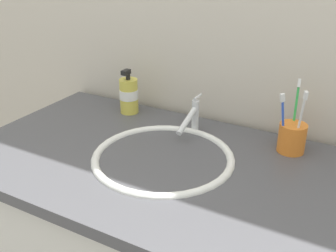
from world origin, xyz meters
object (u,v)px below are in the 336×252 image
at_px(faucet, 192,117).
at_px(toothbrush_blue, 283,119).
at_px(toothbrush_cup, 292,138).
at_px(soap_dispenser, 129,95).
at_px(toothbrush_green, 295,110).
at_px(toothbrush_white, 300,119).

height_order(faucet, toothbrush_blue, toothbrush_blue).
xyz_separation_m(toothbrush_cup, soap_dispenser, (-0.59, 0.02, 0.02)).
xyz_separation_m(faucet, toothbrush_green, (0.31, 0.06, 0.06)).
height_order(toothbrush_cup, toothbrush_blue, toothbrush_blue).
xyz_separation_m(toothbrush_blue, toothbrush_white, (0.05, 0.00, 0.01)).
height_order(toothbrush_cup, toothbrush_green, toothbrush_green).
height_order(toothbrush_blue, soap_dispenser, toothbrush_blue).
relative_size(toothbrush_cup, soap_dispenser, 0.54).
distance_m(faucet, toothbrush_green, 0.32).
bearing_deg(toothbrush_white, toothbrush_cup, 131.77).
bearing_deg(soap_dispenser, toothbrush_cup, -1.65).
height_order(toothbrush_green, soap_dispenser, toothbrush_green).
xyz_separation_m(faucet, toothbrush_blue, (0.29, 0.00, 0.05)).
xyz_separation_m(toothbrush_white, soap_dispenser, (-0.61, 0.04, -0.05)).
distance_m(toothbrush_green, toothbrush_blue, 0.07).
distance_m(faucet, toothbrush_white, 0.34).
bearing_deg(soap_dispenser, toothbrush_white, -3.54).
xyz_separation_m(faucet, toothbrush_cup, (0.32, 0.03, -0.01)).
bearing_deg(toothbrush_cup, toothbrush_green, 102.32).
relative_size(toothbrush_cup, toothbrush_green, 0.43).
distance_m(toothbrush_cup, toothbrush_blue, 0.08).
bearing_deg(toothbrush_cup, toothbrush_white, -48.23).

